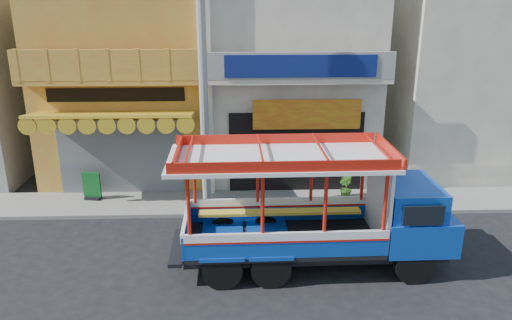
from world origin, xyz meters
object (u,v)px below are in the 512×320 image
at_px(songthaew_truck, 333,210).
at_px(utility_pole, 207,54).
at_px(potted_plant_c, 397,187).
at_px(potted_plant_b, 345,188).
at_px(green_sign, 92,188).

bearing_deg(songthaew_truck, utility_pole, 134.19).
relative_size(utility_pole, songthaew_truck, 4.01).
xyz_separation_m(utility_pole, potted_plant_c, (6.13, 0.64, -4.45)).
xyz_separation_m(songthaew_truck, potted_plant_b, (1.18, 4.00, -1.00)).
height_order(songthaew_truck, potted_plant_c, songthaew_truck).
distance_m(songthaew_truck, potted_plant_c, 5.01).
distance_m(songthaew_truck, potted_plant_b, 4.29).
relative_size(green_sign, potted_plant_c, 1.02).
bearing_deg(utility_pole, green_sign, 165.59).
xyz_separation_m(songthaew_truck, green_sign, (-7.29, 4.36, -1.04)).
distance_m(utility_pole, potted_plant_c, 7.60).
distance_m(utility_pole, potted_plant_b, 6.32).
relative_size(utility_pole, green_sign, 29.54).
height_order(songthaew_truck, potted_plant_b, songthaew_truck).
height_order(potted_plant_b, potted_plant_c, potted_plant_c).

